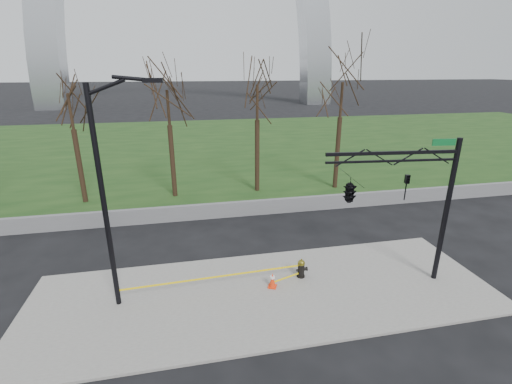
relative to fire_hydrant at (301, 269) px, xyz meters
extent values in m
plane|color=black|center=(-1.70, -0.79, -0.49)|extent=(500.00, 500.00, 0.00)
cube|color=gray|center=(-1.70, -0.79, -0.44)|extent=(18.00, 6.00, 0.10)
cube|color=#183714|center=(-1.70, 29.21, -0.46)|extent=(120.00, 40.00, 0.06)
cube|color=#59595B|center=(-1.70, 7.21, -0.04)|extent=(60.00, 0.30, 0.90)
cylinder|color=black|center=(-0.01, 0.00, -0.36)|extent=(0.34, 0.34, 0.06)
cylinder|color=black|center=(-0.01, 0.00, -0.09)|extent=(0.26, 0.26, 0.60)
cylinder|color=black|center=(0.20, -0.01, -0.04)|extent=(0.21, 0.17, 0.16)
cylinder|color=black|center=(-0.16, 0.01, -0.07)|extent=(0.10, 0.10, 0.10)
cylinder|color=olive|center=(-0.01, 0.00, 0.23)|extent=(0.30, 0.30, 0.06)
ellipsoid|color=olive|center=(-0.01, 0.00, 0.29)|extent=(0.28, 0.28, 0.21)
cylinder|color=olive|center=(-0.01, 0.00, 0.41)|extent=(0.06, 0.06, 0.08)
cube|color=red|center=(-1.37, -0.48, -0.37)|extent=(0.43, 0.43, 0.04)
cone|color=red|center=(-1.37, -0.48, -0.05)|extent=(0.26, 0.26, 0.60)
cylinder|color=white|center=(-1.37, -0.48, 0.06)|extent=(0.19, 0.19, 0.09)
cylinder|color=black|center=(-7.24, -0.34, 3.51)|extent=(0.18, 0.18, 8.00)
cylinder|color=black|center=(-6.70, -0.41, 7.36)|extent=(1.27, 0.29, 0.56)
cylinder|color=black|center=(-5.85, -0.53, 7.61)|extent=(1.21, 0.29, 0.22)
cube|color=black|center=(-5.26, -0.62, 7.56)|extent=(0.62, 0.30, 0.14)
cylinder|color=black|center=(5.43, -1.19, 2.51)|extent=(0.20, 0.20, 6.00)
cube|color=black|center=(2.94, -0.96, 5.01)|extent=(4.99, 0.59, 0.12)
cube|color=black|center=(2.94, -0.96, 4.71)|extent=(4.99, 0.55, 0.08)
cube|color=#0C5926|center=(4.83, -1.14, 5.36)|extent=(0.90, 0.13, 0.25)
imported|color=black|center=(3.63, -1.02, 3.66)|extent=(0.18, 0.21, 1.00)
imported|color=black|center=(1.44, -0.81, 3.66)|extent=(0.76, 2.52, 1.00)
cube|color=yellow|center=(-3.63, -0.17, 0.16)|extent=(7.23, 0.34, 0.08)
cube|color=yellow|center=(-0.69, -0.24, -0.19)|extent=(1.36, 0.49, 0.08)
camera|label=1|loc=(-4.46, -12.28, 7.90)|focal=24.89mm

